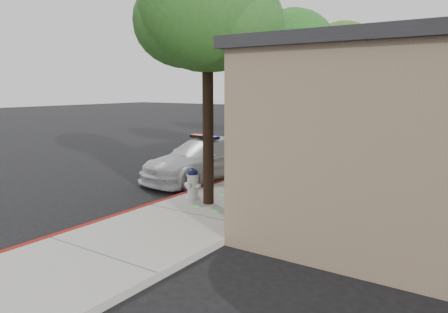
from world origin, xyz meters
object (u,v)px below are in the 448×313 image
Objects in this scene: police_car at (205,159)px; fire_hydrant at (193,183)px; street_tree_near at (207,18)px; street_tree_far at (343,53)px; street_tree_mid at (293,49)px.

police_car is 3.26m from fire_hydrant.
street_tree_far is at bearing 92.77° from street_tree_near.
street_tree_mid is (1.80, 3.30, 3.98)m from police_car.
street_tree_mid is 5.97m from street_tree_far.
police_car is 10.31m from street_tree_far.
street_tree_mid is at bearing 69.64° from police_car.
fire_hydrant is 0.14× the size of street_tree_far.
street_tree_mid is at bearing -89.27° from street_tree_far.
police_car reaches higher than fire_hydrant.
street_tree_near is 1.07× the size of street_tree_mid.
police_car is 5.67m from street_tree_near.
fire_hydrant is at bearing -91.28° from street_tree_mid.
police_car is 0.81× the size of street_tree_near.
street_tree_near is 1.02× the size of street_tree_far.
street_tree_mid reaches higher than police_car.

